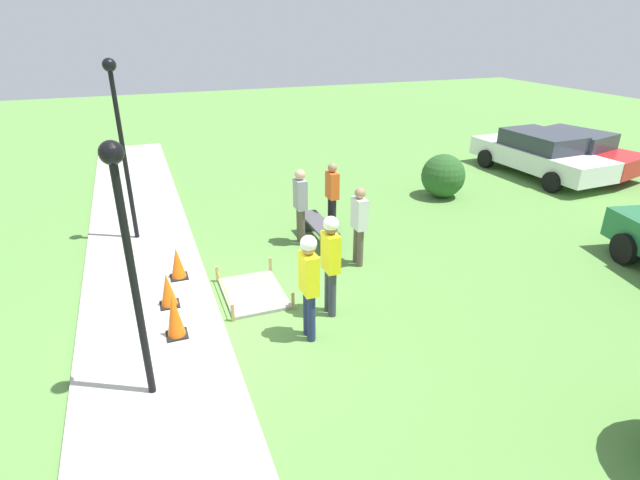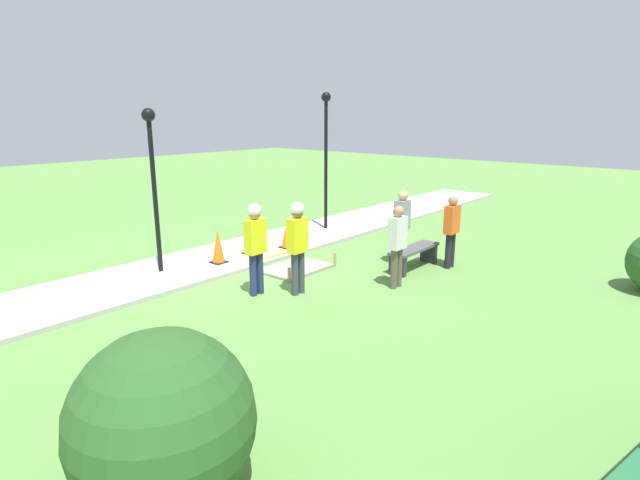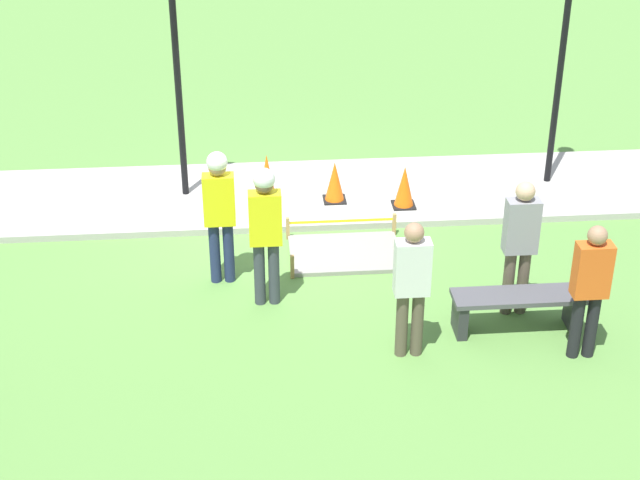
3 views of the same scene
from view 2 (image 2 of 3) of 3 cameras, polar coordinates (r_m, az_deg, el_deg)
name	(u,v)px [view 2 (image 2 of 3)]	position (r m, az deg, el deg)	size (l,w,h in m)	color
ground_plane	(246,272)	(11.45, -8.48, -3.61)	(60.00, 60.00, 0.00)	#5B8E42
sidewalk	(214,260)	(12.31, -12.03, -2.26)	(28.00, 2.32, 0.10)	#ADAAA3
wet_concrete_patch	(295,268)	(11.49, -2.82, -3.22)	(1.57, 1.14, 0.34)	gray
traffic_cone_near_patch	(287,236)	(12.94, -3.80, 0.50)	(0.34, 0.34, 0.64)	black
traffic_cone_far_patch	(250,241)	(12.46, -7.95, -0.17)	(0.34, 0.34, 0.63)	black
traffic_cone_sidewalk_edge	(218,246)	(11.81, -11.57, -0.72)	(0.34, 0.34, 0.79)	black
park_bench	(414,254)	(11.68, 10.70, -1.57)	(1.59, 0.44, 0.50)	#2D2D33
worker_supervisor	(298,239)	(9.67, -2.58, 0.08)	(0.40, 0.27, 1.85)	#383D47
worker_assistant	(255,241)	(9.71, -7.39, -0.07)	(0.40, 0.26, 1.83)	navy
bystander_in_orange_shirt	(451,228)	(11.79, 14.80, 1.39)	(0.40, 0.22, 1.69)	black
bystander_in_gray_shirt	(397,242)	(10.19, 8.84, -0.22)	(0.40, 0.22, 1.71)	brown
bystander_in_white_shirt	(402,223)	(11.78, 9.34, 1.96)	(0.40, 0.23, 1.78)	brown
lamppost_near	(152,165)	(11.16, -18.60, 8.08)	(0.28, 0.28, 3.50)	black
lamppost_far	(326,141)	(14.83, 0.68, 11.22)	(0.28, 0.28, 3.98)	black
shrub_rounded_near	(163,421)	(4.91, -17.51, -19.12)	(1.67, 1.67, 1.67)	#285623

